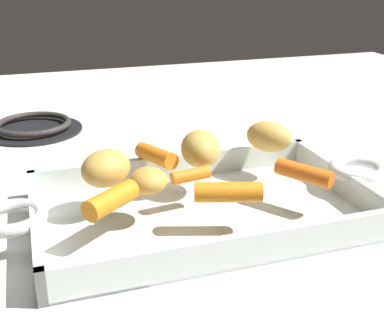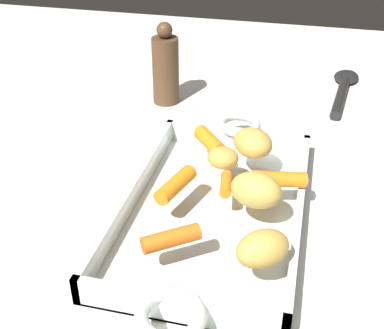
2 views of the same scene
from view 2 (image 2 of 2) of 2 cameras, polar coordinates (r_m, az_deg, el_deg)
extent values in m
plane|color=silver|center=(0.68, 2.33, -5.67)|extent=(1.73, 1.73, 0.00)
cube|color=silver|center=(0.68, 2.33, -5.46)|extent=(0.37, 0.23, 0.01)
cube|color=silver|center=(0.66, 11.66, -5.70)|extent=(0.37, 0.01, 0.04)
cube|color=silver|center=(0.70, -6.47, -3.18)|extent=(0.37, 0.01, 0.04)
cube|color=silver|center=(0.54, -1.68, -15.68)|extent=(0.01, 0.23, 0.04)
cube|color=silver|center=(0.82, 4.92, 2.89)|extent=(0.01, 0.23, 0.04)
torus|color=silver|center=(0.51, -2.36, -16.34)|extent=(0.07, 0.07, 0.01)
torus|color=silver|center=(0.83, 5.21, 4.45)|extent=(0.07, 0.07, 0.01)
cylinder|color=orange|center=(0.57, -2.33, -8.17)|extent=(0.05, 0.07, 0.02)
cylinder|color=orange|center=(0.65, -1.82, -2.24)|extent=(0.07, 0.04, 0.02)
cylinder|color=orange|center=(0.67, 9.64, -1.60)|extent=(0.04, 0.07, 0.03)
cylinder|color=orange|center=(0.66, 3.80, -2.17)|extent=(0.05, 0.02, 0.01)
cylinder|color=orange|center=(0.74, 1.96, 2.58)|extent=(0.06, 0.06, 0.02)
ellipsoid|color=gold|center=(0.63, 7.09, -2.83)|extent=(0.06, 0.07, 0.04)
ellipsoid|color=gold|center=(0.55, 7.81, -9.20)|extent=(0.07, 0.07, 0.04)
ellipsoid|color=gold|center=(0.73, 6.73, 2.39)|extent=(0.08, 0.08, 0.04)
ellipsoid|color=gold|center=(0.70, 3.32, 0.78)|extent=(0.04, 0.05, 0.03)
cylinder|color=black|center=(1.02, 16.09, 7.17)|extent=(0.17, 0.04, 0.02)
ellipsoid|color=black|center=(1.12, 16.70, 9.26)|extent=(0.08, 0.06, 0.01)
cylinder|color=#4C331E|center=(0.96, -2.93, 10.31)|extent=(0.05, 0.05, 0.12)
sphere|color=#4C331E|center=(0.93, -3.06, 14.63)|extent=(0.03, 0.03, 0.03)
camera|label=1|loc=(0.93, -27.77, 19.88)|focal=47.69mm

